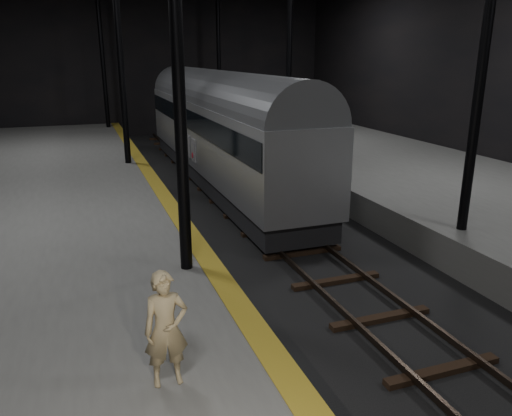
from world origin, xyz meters
name	(u,v)px	position (x,y,z in m)	size (l,w,h in m)	color
ground	(277,232)	(0.00, 0.00, 0.00)	(44.00, 44.00, 0.00)	black
platform_left	(23,247)	(-7.50, 0.00, 0.50)	(9.00, 43.80, 1.00)	#555552
platform_right	(464,196)	(7.50, 0.00, 0.50)	(9.00, 43.80, 1.00)	#555552
tactile_strip	(176,213)	(-3.25, 0.00, 1.00)	(0.50, 43.80, 0.01)	olive
track	(277,230)	(0.00, 0.00, 0.07)	(2.40, 43.00, 0.24)	#3F3328
train	(219,124)	(0.00, 6.75, 2.69)	(2.71, 18.06, 4.83)	#A5A7AD
woman	(166,329)	(-4.91, -7.93, 1.86)	(0.63, 0.41, 1.73)	tan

